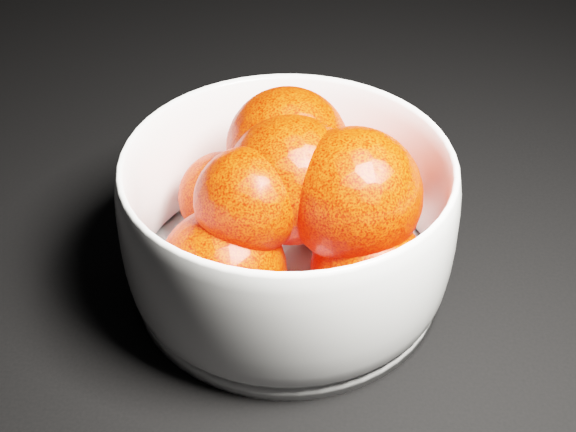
{
  "coord_description": "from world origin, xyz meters",
  "views": [
    {
      "loc": [
        -0.23,
        -0.53,
        0.36
      ],
      "look_at": [
        -0.25,
        -0.15,
        0.05
      ],
      "focal_mm": 50.0,
      "sensor_mm": 36.0,
      "label": 1
    }
  ],
  "objects": [
    {
      "name": "bowl",
      "position": [
        -0.25,
        -0.15,
        0.05
      ],
      "size": [
        0.2,
        0.2,
        0.1
      ],
      "rotation": [
        0.0,
        0.0,
        0.43
      ],
      "color": "white",
      "rests_on": "ground"
    },
    {
      "name": "orange_pile",
      "position": [
        -0.24,
        -0.16,
        0.07
      ],
      "size": [
        0.15,
        0.16,
        0.12
      ],
      "color": "red",
      "rests_on": "bowl"
    }
  ]
}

